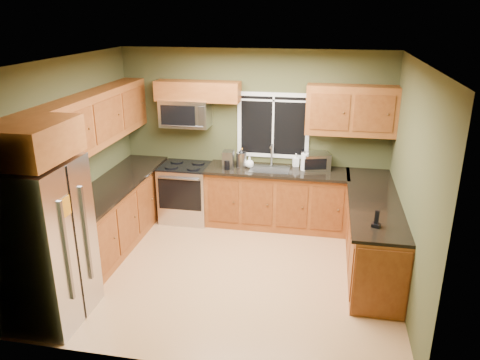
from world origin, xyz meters
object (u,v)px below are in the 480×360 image
(toaster_oven, at_px, (316,161))
(paper_towel_roll, at_px, (304,162))
(refrigerator, at_px, (45,244))
(coffee_maker, at_px, (228,160))
(soap_bottle_b, at_px, (296,160))
(kettle, at_px, (241,159))
(soap_bottle_a, at_px, (242,157))
(microwave, at_px, (185,113))
(range, at_px, (186,192))
(soap_bottle_c, at_px, (250,162))
(cordless_phone, at_px, (376,222))

(toaster_oven, height_order, paper_towel_roll, paper_towel_roll)
(refrigerator, bearing_deg, coffee_maker, 62.73)
(toaster_oven, xyz_separation_m, soap_bottle_b, (-0.31, 0.08, -0.02))
(kettle, relative_size, soap_bottle_a, 1.03)
(coffee_maker, distance_m, soap_bottle_b, 1.05)
(soap_bottle_a, bearing_deg, microwave, 177.56)
(range, xyz_separation_m, paper_towel_roll, (1.87, 0.07, 0.60))
(paper_towel_roll, height_order, soap_bottle_c, paper_towel_roll)
(soap_bottle_c, bearing_deg, soap_bottle_b, 15.71)
(microwave, relative_size, kettle, 2.63)
(kettle, height_order, paper_towel_roll, same)
(kettle, xyz_separation_m, cordless_phone, (1.88, -1.81, -0.07))
(toaster_oven, bearing_deg, refrigerator, -133.06)
(toaster_oven, distance_m, cordless_phone, 2.06)
(range, bearing_deg, soap_bottle_b, 7.60)
(microwave, height_order, cordless_phone, microwave)
(refrigerator, distance_m, soap_bottle_c, 3.29)
(microwave, xyz_separation_m, toaster_oven, (2.04, 0.01, -0.67))
(toaster_oven, height_order, kettle, kettle)
(toaster_oven, xyz_separation_m, soap_bottle_a, (-1.14, -0.05, 0.02))
(range, bearing_deg, cordless_phone, -32.60)
(microwave, relative_size, paper_towel_roll, 2.63)
(paper_towel_roll, xyz_separation_m, soap_bottle_b, (-0.14, 0.16, -0.03))
(refrigerator, height_order, microwave, microwave)
(microwave, bearing_deg, refrigerator, -103.34)
(microwave, distance_m, paper_towel_roll, 1.98)
(range, xyz_separation_m, soap_bottle_c, (1.03, 0.03, 0.56))
(range, relative_size, kettle, 3.24)
(toaster_oven, bearing_deg, kettle, -173.98)
(range, relative_size, toaster_oven, 2.02)
(toaster_oven, xyz_separation_m, cordless_phone, (0.74, -1.92, -0.06))
(range, xyz_separation_m, kettle, (0.90, 0.03, 0.60))
(soap_bottle_b, relative_size, cordless_phone, 1.03)
(refrigerator, distance_m, soap_bottle_a, 3.28)
(soap_bottle_a, bearing_deg, cordless_phone, -44.93)
(microwave, relative_size, soap_bottle_a, 2.70)
(soap_bottle_b, bearing_deg, refrigerator, -128.84)
(kettle, height_order, soap_bottle_a, kettle)
(coffee_maker, distance_m, soap_bottle_c, 0.33)
(paper_towel_roll, relative_size, soap_bottle_a, 1.03)
(microwave, bearing_deg, soap_bottle_a, -2.44)
(soap_bottle_a, xyz_separation_m, cordless_phone, (1.88, -1.88, -0.08))
(refrigerator, bearing_deg, microwave, 76.66)
(refrigerator, height_order, soap_bottle_c, refrigerator)
(soap_bottle_a, bearing_deg, toaster_oven, 2.48)
(paper_towel_roll, xyz_separation_m, soap_bottle_a, (-0.97, 0.03, 0.01))
(soap_bottle_b, bearing_deg, range, -172.40)
(toaster_oven, xyz_separation_m, paper_towel_roll, (-0.17, -0.08, 0.01))
(coffee_maker, height_order, kettle, kettle)
(soap_bottle_a, bearing_deg, range, -173.80)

